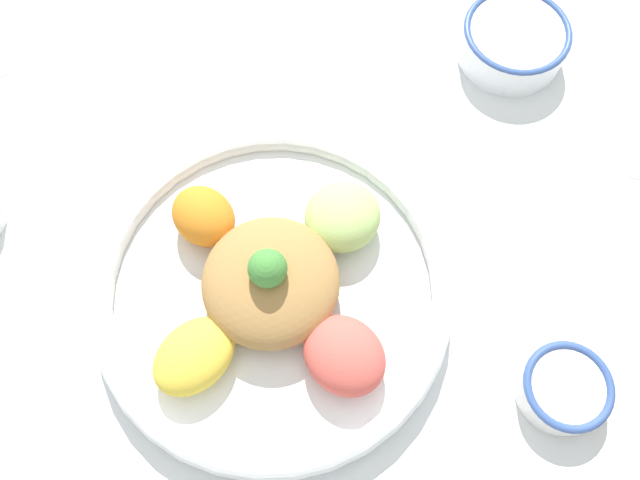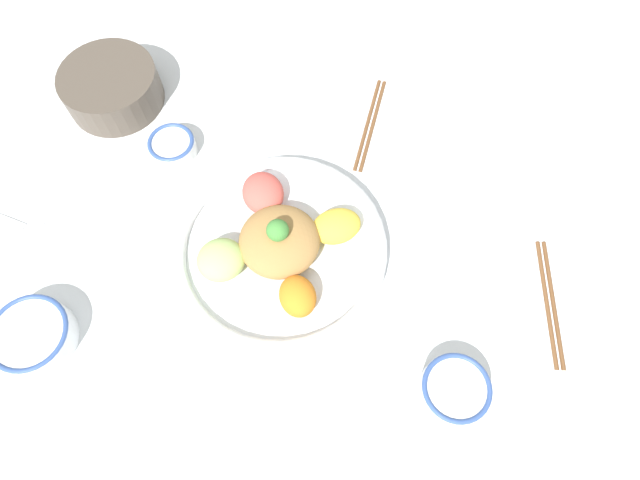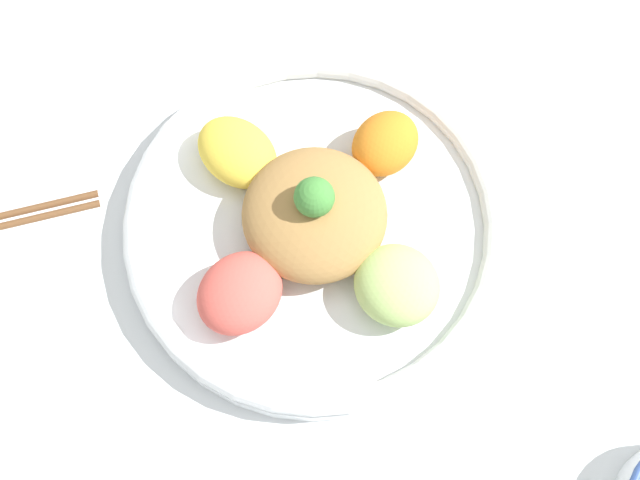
% 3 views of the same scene
% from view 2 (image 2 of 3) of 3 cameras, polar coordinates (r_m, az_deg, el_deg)
% --- Properties ---
extents(ground_plane, '(2.40, 2.40, 0.00)m').
position_cam_2_polar(ground_plane, '(0.86, -5.91, -1.09)').
color(ground_plane, white).
extents(salad_platter, '(0.33, 0.33, 0.10)m').
position_cam_2_polar(salad_platter, '(0.84, -4.33, -0.73)').
color(salad_platter, white).
rests_on(salad_platter, ground_plane).
extents(sauce_bowl_red, '(0.12, 0.12, 0.04)m').
position_cam_2_polar(sauce_bowl_red, '(0.89, -28.33, -8.97)').
color(sauce_bowl_red, white).
rests_on(sauce_bowl_red, ground_plane).
extents(rice_bowl_blue, '(0.08, 0.08, 0.03)m').
position_cam_2_polar(rice_bowl_blue, '(0.97, -15.48, 9.65)').
color(rice_bowl_blue, white).
rests_on(rice_bowl_blue, ground_plane).
extents(sauce_bowl_dark, '(0.10, 0.10, 0.04)m').
position_cam_2_polar(sauce_bowl_dark, '(0.80, 14.20, -15.20)').
color(sauce_bowl_dark, white).
rests_on(sauce_bowl_dark, ground_plane).
extents(side_serving_bowl, '(0.17, 0.17, 0.07)m').
position_cam_2_polar(side_serving_bowl, '(1.06, -21.41, 15.05)').
color(side_serving_bowl, '#51473D').
rests_on(side_serving_bowl, ground_plane).
extents(chopsticks_pair_near, '(0.20, 0.07, 0.01)m').
position_cam_2_polar(chopsticks_pair_near, '(0.99, 5.38, 12.27)').
color(chopsticks_pair_near, brown).
rests_on(chopsticks_pair_near, ground_plane).
extents(chopsticks_pair_far, '(0.19, 0.11, 0.01)m').
position_cam_2_polar(chopsticks_pair_far, '(0.90, 23.40, -6.11)').
color(chopsticks_pair_far, brown).
rests_on(chopsticks_pair_far, ground_plane).
extents(serving_spoon_extra, '(0.05, 0.14, 0.01)m').
position_cam_2_polar(serving_spoon_extra, '(1.00, -29.27, 1.33)').
color(serving_spoon_extra, silver).
rests_on(serving_spoon_extra, ground_plane).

